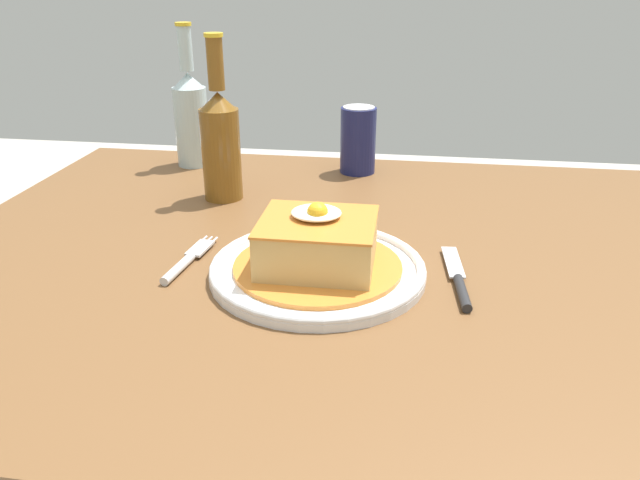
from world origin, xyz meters
TOP-DOWN VIEW (x-y plane):
  - dining_table at (0.00, 0.00)m, footprint 1.19×0.89m
  - main_plate at (-0.04, -0.08)m, footprint 0.27×0.27m
  - sandwich_meal at (-0.04, -0.08)m, footprint 0.21×0.21m
  - fork at (-0.21, -0.08)m, footprint 0.03×0.14m
  - knife at (0.14, -0.08)m, footprint 0.03×0.17m
  - soda_can at (-0.03, 0.36)m, footprint 0.07×0.07m
  - beer_bottle_clear at (-0.35, 0.36)m, footprint 0.06×0.06m
  - beer_bottle_amber at (-0.24, 0.18)m, footprint 0.06×0.06m

SIDE VIEW (x-z plane):
  - dining_table at x=0.00m, z-range 0.25..0.98m
  - fork at x=-0.21m, z-range 0.72..0.74m
  - knife at x=0.14m, z-range 0.72..0.74m
  - main_plate at x=-0.04m, z-range 0.72..0.74m
  - sandwich_meal at x=-0.04m, z-range 0.72..0.81m
  - soda_can at x=-0.03m, z-range 0.72..0.85m
  - beer_bottle_clear at x=-0.35m, z-range 0.69..0.96m
  - beer_bottle_amber at x=-0.24m, z-range 0.69..0.96m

